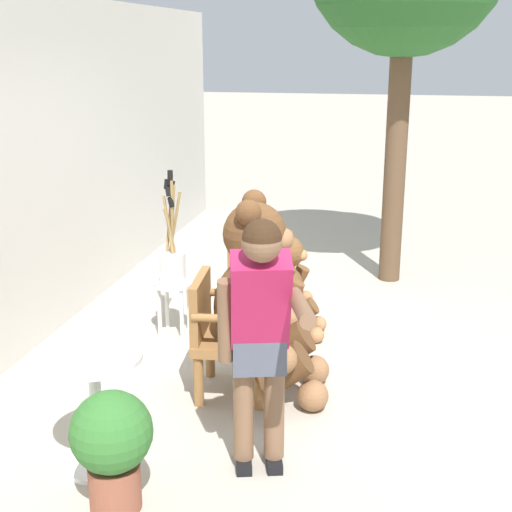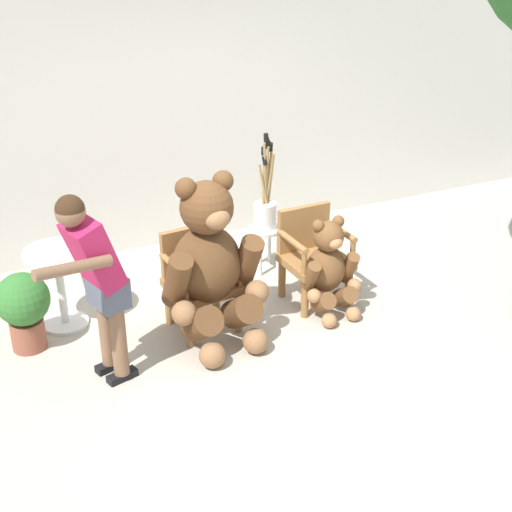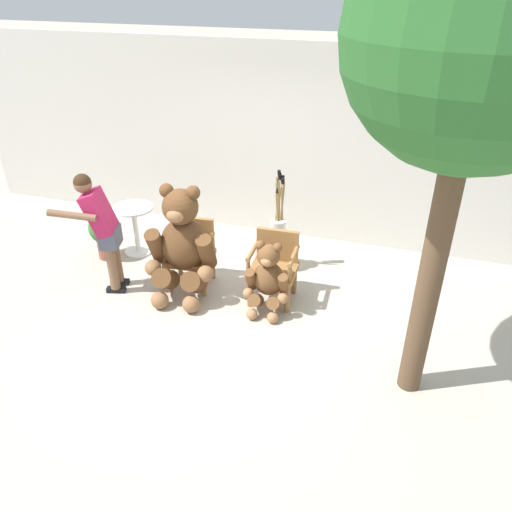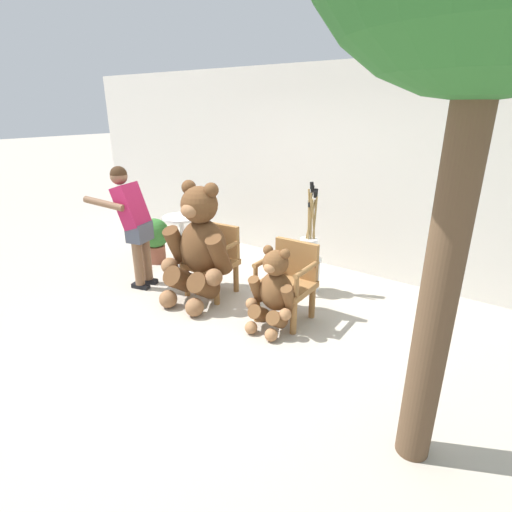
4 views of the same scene
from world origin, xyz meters
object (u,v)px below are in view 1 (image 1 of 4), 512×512
at_px(wooden_chair_right, 257,282).
at_px(person_visitor, 260,326).
at_px(teddy_bear_large, 261,300).
at_px(white_stool, 174,294).
at_px(brush_bucket, 172,258).
at_px(wooden_chair_left, 225,331).
at_px(potted_plant, 112,443).
at_px(teddy_bear_small, 291,286).
at_px(round_side_table, 96,399).

bearing_deg(wooden_chair_right, person_visitor, -167.62).
bearing_deg(teddy_bear_large, white_stool, 45.32).
distance_m(person_visitor, brush_bucket, 2.24).
xyz_separation_m(wooden_chair_left, potted_plant, (-1.42, 0.25, -0.07)).
bearing_deg(wooden_chair_left, wooden_chair_right, 0.01).
height_order(teddy_bear_small, brush_bucket, brush_bucket).
bearing_deg(teddy_bear_small, white_stool, 98.79).
bearing_deg(potted_plant, wooden_chair_left, -9.77).
distance_m(teddy_bear_large, potted_plant, 1.56).
relative_size(person_visitor, white_stool, 3.39).
bearing_deg(wooden_chair_right, wooden_chair_left, -179.99).
relative_size(teddy_bear_small, person_visitor, 0.58).
bearing_deg(teddy_bear_small, wooden_chair_left, 165.32).
distance_m(wooden_chair_right, brush_bucket, 0.74).
distance_m(teddy_bear_small, round_side_table, 2.32).
bearing_deg(teddy_bear_large, brush_bucket, 45.28).
relative_size(white_stool, potted_plant, 0.68).
bearing_deg(teddy_bear_small, potted_plant, 168.06).
xyz_separation_m(white_stool, round_side_table, (-2.04, -0.21, 0.09)).
distance_m(wooden_chair_right, potted_plant, 2.54).
distance_m(teddy_bear_large, round_side_table, 1.35).
relative_size(teddy_bear_large, white_stool, 3.15).
xyz_separation_m(brush_bucket, potted_plant, (-2.38, -0.45, -0.28)).
bearing_deg(teddy_bear_large, teddy_bear_small, -1.64).
bearing_deg(brush_bucket, teddy_bear_small, -81.39).
bearing_deg(teddy_bear_large, wooden_chair_left, 93.02).
relative_size(teddy_bear_small, potted_plant, 1.34).
height_order(wooden_chair_right, white_stool, wooden_chair_right).
height_order(white_stool, brush_bucket, brush_bucket).
relative_size(wooden_chair_right, white_stool, 1.87).
bearing_deg(potted_plant, wooden_chair_right, -5.54).
relative_size(wooden_chair_left, white_stool, 1.87).
bearing_deg(wooden_chair_left, person_visitor, -154.62).
distance_m(brush_bucket, potted_plant, 2.44).
xyz_separation_m(wooden_chair_left, teddy_bear_large, (0.01, -0.26, 0.25)).
bearing_deg(teddy_bear_small, wooden_chair_right, 90.83).
xyz_separation_m(brush_bucket, round_side_table, (-2.04, -0.21, -0.23)).
height_order(teddy_bear_large, person_visitor, person_visitor).
bearing_deg(white_stool, round_side_table, -174.24).
relative_size(person_visitor, round_side_table, 2.17).
relative_size(wooden_chair_left, wooden_chair_right, 1.00).
xyz_separation_m(teddy_bear_small, round_side_table, (-2.19, 0.78, 0.00)).
height_order(wooden_chair_right, person_visitor, person_visitor).
height_order(teddy_bear_large, teddy_bear_small, teddy_bear_large).
distance_m(wooden_chair_left, teddy_bear_small, 1.15).
bearing_deg(white_stool, brush_bucket, 25.92).
bearing_deg(white_stool, teddy_bear_large, -134.68).
bearing_deg(person_visitor, teddy_bear_large, 11.24).
height_order(wooden_chair_left, teddy_bear_small, teddy_bear_small).
distance_m(white_stool, brush_bucket, 0.32).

